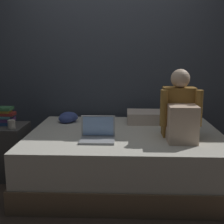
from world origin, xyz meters
TOP-DOWN VIEW (x-y plane):
  - ground_plane at (0.00, 0.00)m, footprint 8.00×8.00m
  - wall_back at (0.00, 1.20)m, footprint 5.60×0.10m
  - bed at (0.20, 0.30)m, footprint 2.00×1.50m
  - nightstand at (-1.10, 0.37)m, footprint 0.44×0.46m
  - person_sitting at (0.71, 0.10)m, footprint 0.39×0.44m
  - laptop at (-0.06, -0.00)m, footprint 0.32×0.23m
  - pillow at (0.50, 0.75)m, footprint 0.56×0.36m
  - book_stack at (-1.12, 0.41)m, footprint 0.23×0.16m
  - mug at (-0.97, 0.25)m, footprint 0.08×0.08m
  - clothes_pile at (-0.48, 0.71)m, footprint 0.22×0.21m

SIDE VIEW (x-z plane):
  - ground_plane at x=0.00m, z-range 0.00..0.00m
  - bed at x=0.20m, z-range 0.00..0.53m
  - nightstand at x=-1.10m, z-range 0.00..0.57m
  - clothes_pile at x=-0.48m, z-range 0.53..0.65m
  - laptop at x=-0.06m, z-range 0.48..0.70m
  - pillow at x=0.50m, z-range 0.53..0.66m
  - mug at x=-0.97m, z-range 0.57..0.66m
  - book_stack at x=-1.12m, z-range 0.57..0.77m
  - person_sitting at x=0.71m, z-range 0.46..1.11m
  - wall_back at x=0.00m, z-range 0.00..2.70m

